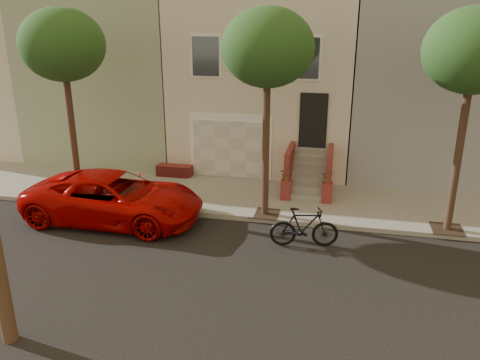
# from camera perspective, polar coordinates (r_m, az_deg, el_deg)

# --- Properties ---
(ground) EXTENTS (90.00, 90.00, 0.00)m
(ground) POSITION_cam_1_polar(r_m,az_deg,el_deg) (12.28, -4.82, -11.26)
(ground) COLOR black
(ground) RESTS_ON ground
(sidewalk) EXTENTS (40.00, 3.70, 0.15)m
(sidewalk) POSITION_cam_1_polar(r_m,az_deg,el_deg) (16.93, 0.41, -2.09)
(sidewalk) COLOR gray
(sidewalk) RESTS_ON ground
(house_row) EXTENTS (33.10, 11.70, 7.00)m
(house_row) POSITION_cam_1_polar(r_m,az_deg,el_deg) (21.69, 3.67, 12.30)
(house_row) COLOR beige
(house_row) RESTS_ON sidewalk
(tree_left) EXTENTS (2.70, 2.57, 6.30)m
(tree_left) POSITION_cam_1_polar(r_m,az_deg,el_deg) (16.53, -20.36, 14.70)
(tree_left) COLOR #2D2116
(tree_left) RESTS_ON sidewalk
(tree_mid) EXTENTS (2.70, 2.57, 6.30)m
(tree_mid) POSITION_cam_1_polar(r_m,az_deg,el_deg) (14.21, 3.30, 15.28)
(tree_mid) COLOR #2D2116
(tree_mid) RESTS_ON sidewalk
(tree_right) EXTENTS (2.70, 2.57, 6.30)m
(tree_right) POSITION_cam_1_polar(r_m,az_deg,el_deg) (14.42, 26.10, 13.50)
(tree_right) COLOR #2D2116
(tree_right) RESTS_ON sidewalk
(pickup_truck) EXTENTS (5.57, 2.62, 1.54)m
(pickup_truck) POSITION_cam_1_polar(r_m,az_deg,el_deg) (15.49, -14.73, -2.06)
(pickup_truck) COLOR #B00403
(pickup_truck) RESTS_ON ground
(motorcycle) EXTENTS (1.99, 0.87, 1.16)m
(motorcycle) POSITION_cam_1_polar(r_m,az_deg,el_deg) (13.55, 7.63, -5.58)
(motorcycle) COLOR black
(motorcycle) RESTS_ON ground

